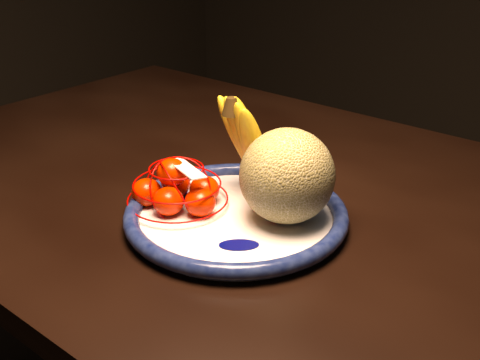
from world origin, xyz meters
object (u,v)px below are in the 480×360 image
Objects in this scene: dining_table at (263,231)px; banana_bunch at (250,140)px; fruit_bowl at (236,215)px; cantaloupe at (287,176)px; mandarin_bag at (178,190)px.

dining_table is 8.65× the size of banana_bunch.
cantaloupe is (0.07, 0.04, 0.07)m from fruit_bowl.
banana_bunch is at bearing 112.89° from fruit_bowl.
dining_table is at bearing 68.38° from mandarin_bag.
cantaloupe is at bearing 23.65° from mandarin_bag.
mandarin_bag is (-0.16, -0.07, -0.04)m from cantaloupe.
cantaloupe is 0.18m from mandarin_bag.
banana_bunch is 0.14m from mandarin_bag.
mandarin_bag is at bearing -109.56° from dining_table.
banana_bunch reaches higher than mandarin_bag.
banana_bunch reaches higher than cantaloupe.
cantaloupe is at bearing -37.18° from dining_table.
mandarin_bag is at bearing -96.79° from banana_bunch.
fruit_bowl is 2.41× the size of cantaloupe.
fruit_bowl is at bearing -45.46° from banana_bunch.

